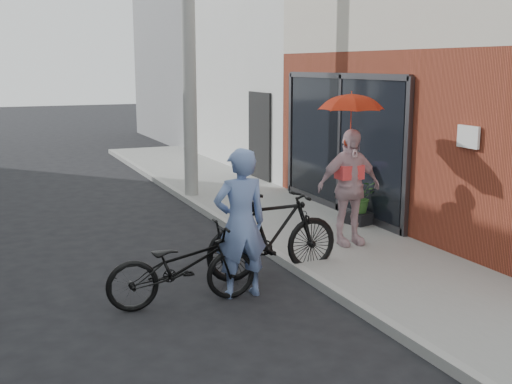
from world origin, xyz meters
TOP-DOWN VIEW (x-y plane):
  - ground at (0.00, 0.00)m, footprint 80.00×80.00m
  - sidewalk at (2.10, 2.00)m, footprint 2.20×24.00m
  - curb at (0.94, 2.00)m, footprint 0.12×24.00m
  - plaster_building at (7.20, 9.00)m, footprint 8.00×6.00m
  - east_building_far at (7.20, 16.00)m, footprint 8.00×8.00m
  - utility_pole at (1.10, 6.00)m, footprint 0.28×0.28m
  - officer at (-0.09, 0.36)m, footprint 0.67×0.45m
  - bike_left at (-0.82, 0.36)m, footprint 1.81×0.69m
  - bike_right at (0.60, 0.89)m, footprint 1.92×0.61m
  - kimono_woman at (2.10, 1.47)m, footprint 1.03×0.47m
  - parasol at (2.10, 1.47)m, footprint 0.90×0.90m
  - planter at (2.95, 2.46)m, footprint 0.46×0.46m
  - potted_plant at (2.95, 2.46)m, footprint 0.49×0.42m

SIDE VIEW (x-z plane):
  - ground at x=0.00m, z-range 0.00..0.00m
  - sidewalk at x=2.10m, z-range 0.00..0.12m
  - curb at x=0.94m, z-range 0.00..0.12m
  - planter at x=2.95m, z-range 0.12..0.32m
  - bike_left at x=-0.82m, z-range 0.00..0.94m
  - bike_right at x=0.60m, z-range 0.00..1.14m
  - potted_plant at x=2.95m, z-range 0.32..0.86m
  - officer at x=-0.09m, z-range 0.00..1.82m
  - kimono_woman at x=2.10m, z-range 0.12..1.86m
  - parasol at x=2.10m, z-range 1.86..2.65m
  - plaster_building at x=7.20m, z-range 0.00..7.00m
  - east_building_far at x=7.20m, z-range 0.00..7.00m
  - utility_pole at x=1.10m, z-range 0.00..7.00m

